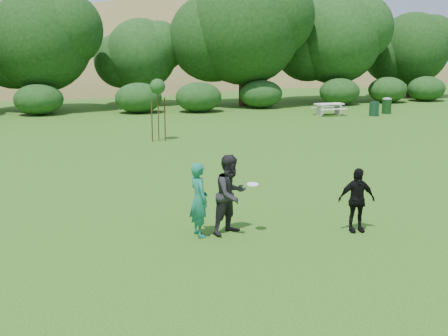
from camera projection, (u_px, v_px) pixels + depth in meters
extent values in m
plane|color=#19470C|center=(267.00, 244.00, 12.38)|extent=(120.00, 120.00, 0.00)
imported|color=#186C56|center=(199.00, 200.00, 12.74)|extent=(0.48, 0.67, 1.72)
imported|color=black|center=(231.00, 194.00, 12.90)|extent=(1.12, 1.03, 1.86)
imported|color=black|center=(356.00, 200.00, 13.08)|extent=(0.94, 0.50, 1.52)
cylinder|color=#143823|center=(374.00, 109.00, 35.23)|extent=(0.60, 0.60, 0.90)
cylinder|color=white|center=(253.00, 184.00, 12.75)|extent=(0.27, 0.27, 0.05)
cylinder|color=#3E2918|center=(158.00, 114.00, 25.61)|extent=(0.05, 0.05, 2.50)
sphere|color=#204E1C|center=(158.00, 87.00, 25.35)|extent=(0.70, 0.70, 0.70)
cylinder|color=#3E2918|center=(152.00, 120.00, 25.57)|extent=(0.06, 0.06, 2.00)
cylinder|color=#3E2918|center=(165.00, 119.00, 25.76)|extent=(0.06, 0.06, 2.00)
cube|color=silver|center=(329.00, 104.00, 35.45)|extent=(1.80, 0.75, 0.08)
cube|color=#B1AFA5|center=(320.00, 110.00, 35.33)|extent=(0.10, 0.70, 0.68)
cube|color=#B8B6AC|center=(338.00, 110.00, 35.73)|extent=(0.10, 0.70, 0.68)
cube|color=beige|center=(334.00, 109.00, 34.95)|extent=(1.80, 0.28, 0.06)
cube|color=#B9B7AB|center=(324.00, 107.00, 36.07)|extent=(1.80, 0.28, 0.06)
cylinder|color=#153917|center=(387.00, 107.00, 36.44)|extent=(0.60, 0.60, 0.90)
ellipsoid|color=gray|center=(387.00, 99.00, 36.33)|extent=(0.60, 0.60, 0.20)
ellipsoid|color=olive|center=(204.00, 167.00, 88.33)|extent=(100.00, 64.00, 52.00)
ellipsoid|color=olive|center=(35.00, 150.00, 66.14)|extent=(80.00, 50.00, 28.00)
ellipsoid|color=olive|center=(296.00, 126.00, 78.72)|extent=(60.00, 44.00, 24.00)
cylinder|color=#3A2616|center=(44.00, 90.00, 37.68)|extent=(0.68, 0.68, 2.80)
sphere|color=#194214|center=(41.00, 41.00, 36.99)|extent=(6.73, 6.73, 6.73)
cylinder|color=#3A2616|center=(142.00, 90.00, 41.78)|extent=(0.60, 0.60, 2.27)
sphere|color=#194214|center=(141.00, 54.00, 41.23)|extent=(5.22, 5.22, 5.22)
cylinder|color=#3A2616|center=(244.00, 83.00, 41.08)|extent=(0.76, 0.76, 3.32)
sphere|color=#194214|center=(244.00, 28.00, 40.26)|extent=(8.12, 8.12, 8.12)
cylinder|color=#3A2616|center=(334.00, 82.00, 44.55)|extent=(0.71, 0.71, 2.97)
sphere|color=#194214|center=(336.00, 38.00, 43.81)|extent=(7.19, 7.19, 7.19)
cylinder|color=#3A2616|center=(410.00, 83.00, 48.03)|extent=(0.62, 0.62, 2.45)
sphere|color=#194214|center=(413.00, 49.00, 47.42)|extent=(6.03, 6.03, 6.03)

